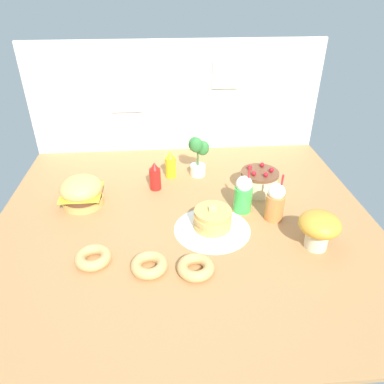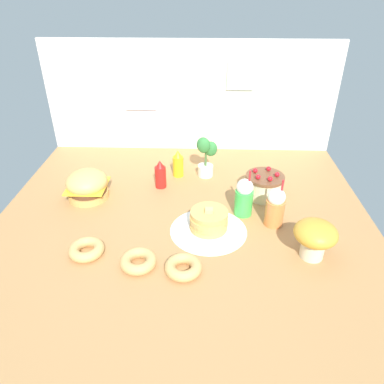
% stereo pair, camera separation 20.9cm
% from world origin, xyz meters
% --- Properties ---
extents(ground_plane, '(2.19, 2.01, 0.02)m').
position_xyz_m(ground_plane, '(0.00, 0.00, -0.01)').
color(ground_plane, '#B27F4C').
extents(back_wall, '(2.19, 0.04, 0.83)m').
position_xyz_m(back_wall, '(-0.00, 1.00, 0.42)').
color(back_wall, silver).
rests_on(back_wall, ground_plane).
extents(doily_mat, '(0.43, 0.43, 0.00)m').
position_xyz_m(doily_mat, '(0.14, -0.10, 0.00)').
color(doily_mat, white).
rests_on(doily_mat, ground_plane).
extents(burger, '(0.26, 0.26, 0.19)m').
position_xyz_m(burger, '(-0.62, 0.23, 0.09)').
color(burger, '#DBA859').
rests_on(burger, ground_plane).
extents(pancake_stack, '(0.33, 0.33, 0.14)m').
position_xyz_m(pancake_stack, '(0.14, -0.10, 0.06)').
color(pancake_stack, white).
rests_on(pancake_stack, doily_mat).
extents(layer_cake, '(0.24, 0.24, 0.18)m').
position_xyz_m(layer_cake, '(0.49, 0.28, 0.08)').
color(layer_cake, beige).
rests_on(layer_cake, ground_plane).
extents(ketchup_bottle, '(0.07, 0.07, 0.19)m').
position_xyz_m(ketchup_bottle, '(-0.17, 0.37, 0.09)').
color(ketchup_bottle, red).
rests_on(ketchup_bottle, ground_plane).
extents(mustard_bottle, '(0.07, 0.07, 0.19)m').
position_xyz_m(mustard_bottle, '(-0.07, 0.53, 0.09)').
color(mustard_bottle, yellow).
rests_on(mustard_bottle, ground_plane).
extents(cream_soda_cup, '(0.11, 0.11, 0.29)m').
position_xyz_m(cream_soda_cup, '(0.35, 0.08, 0.11)').
color(cream_soda_cup, green).
rests_on(cream_soda_cup, ground_plane).
extents(orange_float_cup, '(0.11, 0.11, 0.29)m').
position_xyz_m(orange_float_cup, '(0.51, -0.02, 0.11)').
color(orange_float_cup, orange).
rests_on(orange_float_cup, ground_plane).
extents(donut_pink_glaze, '(0.18, 0.18, 0.05)m').
position_xyz_m(donut_pink_glaze, '(-0.48, -0.31, 0.03)').
color(donut_pink_glaze, tan).
rests_on(donut_pink_glaze, ground_plane).
extents(donut_chocolate, '(0.18, 0.18, 0.05)m').
position_xyz_m(donut_chocolate, '(-0.20, -0.39, 0.03)').
color(donut_chocolate, tan).
rests_on(donut_chocolate, ground_plane).
extents(donut_vanilla, '(0.18, 0.18, 0.05)m').
position_xyz_m(donut_vanilla, '(0.02, -0.42, 0.03)').
color(donut_vanilla, tan).
rests_on(donut_vanilla, ground_plane).
extents(potted_plant, '(0.14, 0.12, 0.30)m').
position_xyz_m(potted_plant, '(0.12, 0.54, 0.16)').
color(potted_plant, white).
rests_on(potted_plant, ground_plane).
extents(mushroom_stool, '(0.21, 0.21, 0.20)m').
position_xyz_m(mushroom_stool, '(0.66, -0.29, 0.13)').
color(mushroom_stool, beige).
rests_on(mushroom_stool, ground_plane).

